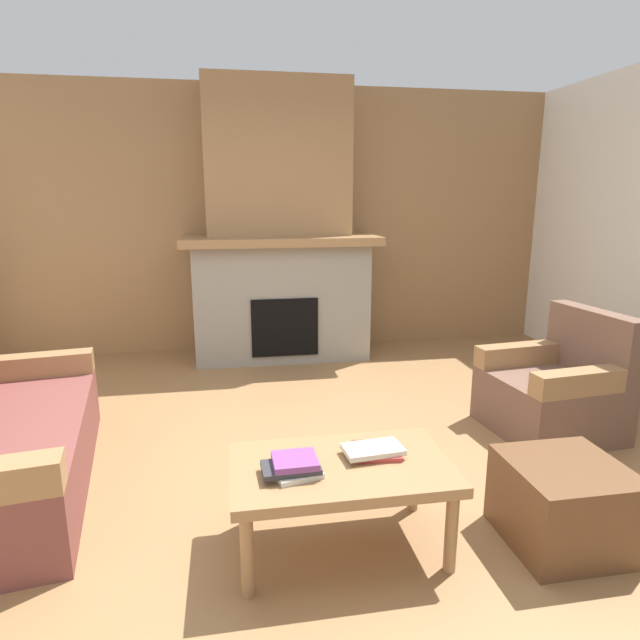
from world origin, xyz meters
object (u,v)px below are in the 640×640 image
Objects in this scene: fireplace at (279,242)px; armchair at (556,391)px; ottoman at (563,503)px; coffee_table at (341,474)px.

armchair is at bearing -52.08° from fireplace.
armchair reaches higher than ottoman.
coffee_table is 1.92× the size of ottoman.
coffee_table is at bearing -90.88° from fireplace.
armchair is 1.34m from ottoman.
ottoman is at bearing -7.54° from coffee_table.
fireplace is 2.70× the size of coffee_table.
fireplace is at bearing 106.72° from ottoman.
armchair reaches higher than coffee_table.
ottoman is at bearing -121.68° from armchair.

